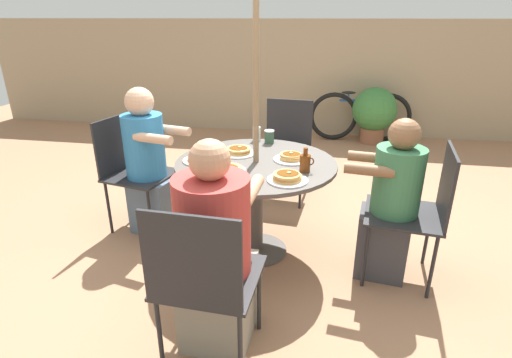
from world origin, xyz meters
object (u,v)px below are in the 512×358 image
(patio_table, at_px, (256,178))
(patio_chair_east, at_px, (204,276))
(diner_east, at_px, (216,257))
(pancake_plate_a, at_px, (227,170))
(pancake_plate_d, at_px, (287,178))
(diner_north, at_px, (149,167))
(patio_chair_south, at_px, (420,206))
(pancake_plate_e, at_px, (291,158))
(pancake_plate_b, at_px, (201,159))
(drinking_glass_a, at_px, (257,134))
(diner_south, at_px, (390,206))
(patio_chair_west, at_px, (286,143))
(potted_shrub, at_px, (374,112))
(syrup_bottle, at_px, (305,163))
(pancake_plate_c, at_px, (239,151))
(patio_chair_north, at_px, (131,166))
(coffee_cup, at_px, (269,137))
(bicycle, at_px, (360,116))

(patio_table, distance_m, patio_chair_east, 1.12)
(diner_east, height_order, pancake_plate_a, diner_east)
(pancake_plate_d, bearing_deg, patio_table, 128.81)
(diner_north, relative_size, patio_chair_south, 1.27)
(pancake_plate_e, bearing_deg, pancake_plate_b, -168.25)
(pancake_plate_e, xyz_separation_m, drinking_glass_a, (-0.33, 0.43, 0.04))
(patio_chair_south, bearing_deg, diner_south, 90.00)
(patio_chair_west, relative_size, potted_shrub, 1.20)
(potted_shrub, bearing_deg, syrup_bottle, -103.45)
(patio_chair_east, relative_size, drinking_glass_a, 8.02)
(pancake_plate_a, height_order, potted_shrub, potted_shrub)
(patio_chair_east, bearing_deg, patio_chair_south, 42.67)
(diner_east, relative_size, syrup_bottle, 7.14)
(patio_chair_east, bearing_deg, diner_east, 90.00)
(pancake_plate_a, bearing_deg, diner_north, 150.50)
(pancake_plate_c, relative_size, potted_shrub, 0.33)
(patio_chair_north, bearing_deg, patio_chair_west, 138.45)
(drinking_glass_a, bearing_deg, patio_chair_north, -164.75)
(diner_south, bearing_deg, pancake_plate_c, 83.50)
(pancake_plate_d, height_order, pancake_plate_e, pancake_plate_d)
(patio_chair_east, distance_m, drinking_glass_a, 1.64)
(coffee_cup, bearing_deg, drinking_glass_a, 156.62)
(diner_east, bearing_deg, drinking_glass_a, 94.36)
(diner_north, relative_size, patio_chair_west, 1.27)
(diner_south, relative_size, pancake_plate_e, 4.32)
(patio_chair_west, relative_size, pancake_plate_a, 3.65)
(patio_table, bearing_deg, pancake_plate_b, -171.86)
(diner_north, bearing_deg, potted_shrub, 157.13)
(diner_east, xyz_separation_m, bicycle, (0.99, 4.11, -0.18))
(diner_north, relative_size, diner_east, 1.02)
(coffee_cup, xyz_separation_m, potted_shrub, (1.10, 2.65, -0.34))
(diner_east, xyz_separation_m, syrup_bottle, (0.40, 0.79, 0.26))
(patio_chair_south, height_order, potted_shrub, patio_chair_south)
(patio_chair_east, height_order, diner_east, diner_east)
(pancake_plate_b, bearing_deg, coffee_cup, 51.22)
(diner_east, height_order, potted_shrub, diner_east)
(patio_chair_south, bearing_deg, syrup_bottle, 96.74)
(patio_chair_east, distance_m, coffee_cup, 1.59)
(syrup_bottle, height_order, drinking_glass_a, syrup_bottle)
(diner_north, xyz_separation_m, pancake_plate_c, (0.75, -0.05, 0.19))
(bicycle, bearing_deg, diner_north, -126.89)
(patio_chair_south, relative_size, pancake_plate_a, 3.65)
(patio_chair_west, distance_m, pancake_plate_b, 1.28)
(patio_chair_north, bearing_deg, syrup_bottle, 87.77)
(diner_south, height_order, pancake_plate_b, diner_south)
(diner_north, xyz_separation_m, patio_chair_south, (2.02, -0.34, -0.01))
(diner_north, xyz_separation_m, bicycle, (1.86, 2.99, -0.20))
(syrup_bottle, bearing_deg, patio_table, 159.06)
(pancake_plate_c, xyz_separation_m, bicycle, (1.11, 3.04, -0.40))
(potted_shrub, bearing_deg, patio_chair_north, -127.63)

